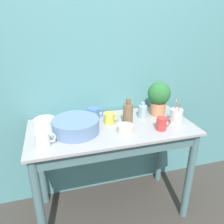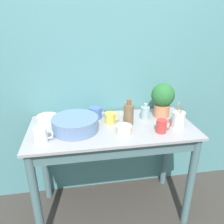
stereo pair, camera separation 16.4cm
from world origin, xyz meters
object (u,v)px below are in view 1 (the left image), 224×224
object	(u,v)px
mug_red	(162,124)
utensil_cup	(176,116)
bowl_wash_large	(76,126)
bowl_small_enamel_white	(45,122)
mug_yellow	(109,118)
bowl_small_cream	(125,129)
bottle_short	(143,111)
bottle_tall	(128,113)
mug_white	(43,139)
mug_blue	(94,114)
potted_plant	(159,97)

from	to	relation	value
mug_red	utensil_cup	size ratio (longest dim) A/B	0.57
bowl_wash_large	bowl_small_enamel_white	bearing A→B (deg)	141.98
mug_yellow	bowl_small_cream	xyz separation A→B (m)	(0.07, -0.18, -0.01)
bottle_short	mug_red	world-z (taller)	bottle_short
mug_red	bowl_small_enamel_white	xyz separation A→B (m)	(-0.84, 0.31, -0.02)
bottle_tall	mug_white	world-z (taller)	bottle_tall
bottle_short	mug_blue	xyz separation A→B (m)	(-0.40, 0.08, -0.01)
potted_plant	mug_white	distance (m)	1.00
bowl_wash_large	bowl_small_enamel_white	xyz separation A→B (m)	(-0.22, 0.17, -0.02)
mug_white	bottle_tall	bearing A→B (deg)	14.57
bottle_tall	utensil_cup	xyz separation A→B (m)	(0.37, -0.10, -0.03)
bowl_wash_large	bowl_small_enamel_white	distance (m)	0.28
mug_blue	utensil_cup	distance (m)	0.66
bowl_small_enamel_white	utensil_cup	distance (m)	1.03
potted_plant	bowl_small_enamel_white	xyz separation A→B (m)	(-0.94, 0.04, -0.13)
bottle_short	mug_white	xyz separation A→B (m)	(-0.80, -0.25, -0.01)
bowl_wash_large	mug_white	xyz separation A→B (m)	(-0.23, -0.14, -0.00)
potted_plant	bottle_tall	size ratio (longest dim) A/B	1.37
utensil_cup	mug_red	bearing A→B (deg)	-158.13
mug_white	potted_plant	bearing A→B (deg)	16.02
mug_yellow	bowl_small_enamel_white	world-z (taller)	mug_yellow
mug_blue	bottle_tall	bearing A→B (deg)	-33.95
mug_blue	mug_yellow	bearing A→B (deg)	-47.08
mug_yellow	bowl_small_enamel_white	bearing A→B (deg)	169.34
bowl_small_enamel_white	mug_red	bearing A→B (deg)	-20.08
potted_plant	bottle_short	bearing A→B (deg)	-171.49
bowl_small_cream	mug_white	bearing A→B (deg)	-176.33
bottle_short	mug_white	size ratio (longest dim) A/B	1.03
bowl_wash_large	bottle_short	bearing A→B (deg)	11.29
mug_yellow	utensil_cup	distance (m)	0.52
bowl_wash_large	utensil_cup	xyz separation A→B (m)	(0.78, -0.07, 0.01)
bowl_small_cream	mug_yellow	bearing A→B (deg)	112.00
mug_yellow	bowl_small_cream	size ratio (longest dim) A/B	1.01
potted_plant	utensil_cup	xyz separation A→B (m)	(0.05, -0.21, -0.10)
mug_white	bowl_small_cream	world-z (taller)	mug_white
bottle_short	utensil_cup	world-z (taller)	utensil_cup
mug_yellow	bowl_small_enamel_white	size ratio (longest dim) A/B	0.71
bowl_small_enamel_white	utensil_cup	size ratio (longest dim) A/B	0.84
bottle_tall	bowl_small_enamel_white	world-z (taller)	bottle_tall
bowl_wash_large	bowl_small_cream	xyz separation A→B (m)	(0.35, -0.10, -0.02)
mug_white	mug_red	size ratio (longest dim) A/B	1.15
bottle_short	mug_blue	size ratio (longest dim) A/B	0.99
bottle_tall	mug_red	bearing A→B (deg)	-38.20
mug_white	mug_yellow	distance (m)	0.55
bottle_short	utensil_cup	distance (m)	0.28
mug_blue	bowl_wash_large	bearing A→B (deg)	-131.83
bottle_tall	bottle_short	distance (m)	0.19
bowl_wash_large	utensil_cup	distance (m)	0.78
bottle_short	mug_red	distance (m)	0.25
bowl_wash_large	bottle_short	distance (m)	0.58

